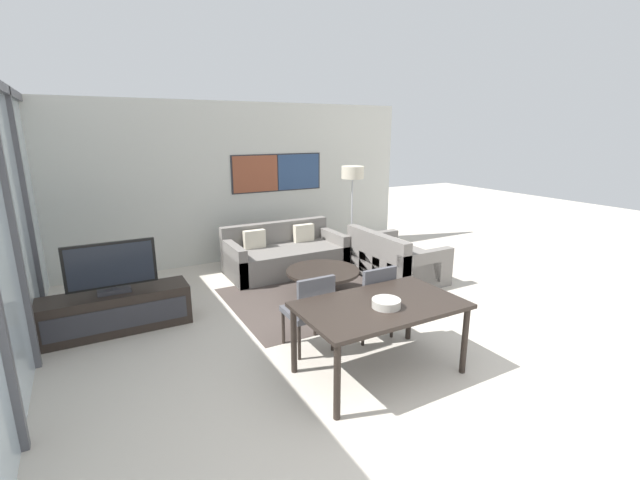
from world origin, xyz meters
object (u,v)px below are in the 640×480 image
television (111,268)px  dining_chair_centre (372,297)px  sofa_side (393,262)px  dining_chair_left (311,308)px  fruit_bowl (386,303)px  tv_console (117,311)px  coffee_table (323,277)px  dining_table (380,311)px  sofa_main (284,255)px  floor_lamp (353,178)px

television → dining_chair_centre: 3.02m
sofa_side → dining_chair_left: bearing=122.4°
sofa_side → dining_chair_centre: dining_chair_centre is taller
fruit_bowl → television: bearing=132.6°
tv_console → sofa_side: size_ratio=1.12×
coffee_table → fruit_bowl: 2.20m
tv_console → dining_table: dining_table is taller
tv_console → coffee_table: bearing=-5.4°
sofa_main → fruit_bowl: 3.52m
sofa_main → dining_chair_centre: 2.71m
dining_chair_left → dining_table: bearing=-62.2°
dining_chair_centre → floor_lamp: size_ratio=0.51×
television → dining_chair_left: television is taller
dining_table → coffee_table: bearing=76.1°
sofa_side → tv_console: bearing=88.5°
tv_console → sofa_main: (2.66, 1.10, 0.02)m
floor_lamp → dining_chair_centre: bearing=-118.8°
sofa_side → floor_lamp: size_ratio=0.86×
dining_chair_centre → tv_console: bearing=147.8°
dining_chair_left → dining_chair_centre: 0.75m
television → sofa_main: (2.66, 1.10, -0.51)m
coffee_table → dining_chair_left: dining_chair_left is taller
floor_lamp → dining_table: bearing=-119.1°
dining_chair_centre → fruit_bowl: dining_chair_centre is taller
television → sofa_main: television is taller
sofa_main → coffee_table: sofa_main is taller
coffee_table → dining_chair_centre: bearing=-95.0°
sofa_main → dining_chair_centre: bearing=-92.5°
tv_console → dining_chair_left: 2.37m
television → coffee_table: bearing=-5.5°
tv_console → dining_chair_left: (1.79, -1.53, 0.25)m
coffee_table → floor_lamp: floor_lamp is taller
dining_chair_centre → coffee_table: bearing=85.0°
tv_console → sofa_side: 4.04m
floor_lamp → television: bearing=-164.2°
tv_console → sofa_main: size_ratio=0.85×
dining_chair_centre → fruit_bowl: size_ratio=3.20×
coffee_table → floor_lamp: bearing=45.2°
dining_chair_left → floor_lamp: size_ratio=0.51×
dining_chair_centre → fruit_bowl: bearing=-117.2°
television → dining_chair_left: (1.79, -1.54, -0.29)m
dining_table → dining_chair_centre: dining_chair_centre is taller
floor_lamp → sofa_side: bearing=-90.9°
dining_chair_left → dining_chair_centre: (0.75, -0.07, 0.00)m
sofa_side → fruit_bowl: size_ratio=5.40×
fruit_bowl → floor_lamp: bearing=61.5°
sofa_main → floor_lamp: floor_lamp is taller
tv_console → dining_chair_left: dining_chair_left is taller
television → fruit_bowl: bearing=-47.4°
sofa_side → coffee_table: (-1.38, -0.14, 0.04)m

